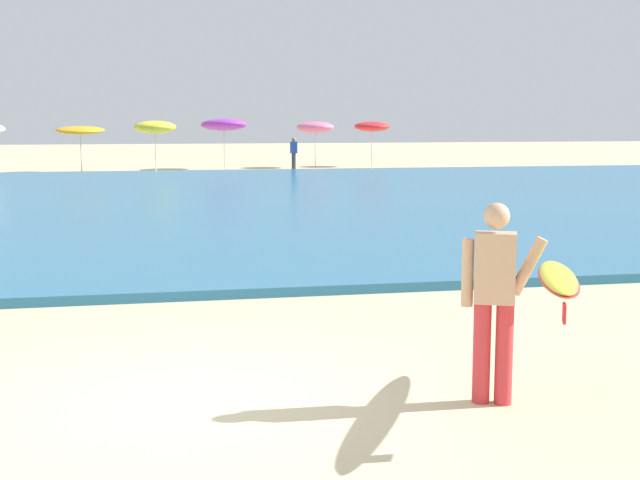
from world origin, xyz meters
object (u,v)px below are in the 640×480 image
surfer_with_board (523,287)px  beachgoer_near_row_left (294,153)px  beach_umbrella_2 (80,130)px  beach_umbrella_5 (315,127)px  beach_umbrella_6 (372,127)px  beach_umbrella_3 (155,127)px  beach_umbrella_4 (224,125)px

surfer_with_board → beachgoer_near_row_left: size_ratio=1.44×
surfer_with_board → beach_umbrella_2: beach_umbrella_2 is taller
beach_umbrella_5 → beach_umbrella_6: (3.07, 0.44, 0.04)m
beach_umbrella_6 → beach_umbrella_3: bearing=-166.9°
beach_umbrella_3 → beach_umbrella_4: 3.71m
beach_umbrella_2 → beach_umbrella_3: size_ratio=0.93×
surfer_with_board → beach_umbrella_5: beach_umbrella_5 is taller
beach_umbrella_3 → beach_umbrella_6: (11.05, 2.57, -0.01)m
surfer_with_board → beach_umbrella_2: 35.00m
beach_umbrella_2 → beach_umbrella_5: (11.34, 1.81, 0.10)m
surfer_with_board → beach_umbrella_2: bearing=99.8°
beach_umbrella_3 → beach_umbrella_5: (7.97, 2.13, -0.05)m
beach_umbrella_4 → beach_umbrella_2: bearing=-168.9°
beach_umbrella_4 → beach_umbrella_3: bearing=-153.8°
beachgoer_near_row_left → beach_umbrella_2: bearing=174.5°
beach_umbrella_3 → surfer_with_board: bearing=-85.6°
beach_umbrella_5 → beach_umbrella_6: bearing=8.1°
beach_umbrella_6 → beachgoer_near_row_left: bearing=-145.6°
beach_umbrella_3 → beach_umbrella_5: size_ratio=1.01×
beach_umbrella_4 → beach_umbrella_5: 4.67m
surfer_with_board → beach_umbrella_6: (8.45, 36.72, 1.03)m
surfer_with_board → beach_umbrella_5: bearing=81.6°
beachgoer_near_row_left → surfer_with_board: bearing=-96.5°
beach_umbrella_4 → beach_umbrella_6: beach_umbrella_4 is taller
beach_umbrella_6 → surfer_with_board: bearing=-103.0°
surfer_with_board → beach_umbrella_3: 34.27m
surfer_with_board → beach_umbrella_3: (-2.60, 34.16, 1.03)m
beach_umbrella_2 → beach_umbrella_5: bearing=9.1°
beach_umbrella_6 → beachgoer_near_row_left: (-4.65, -3.19, -1.21)m
beach_umbrella_4 → beach_umbrella_6: (7.72, 0.93, -0.11)m
beach_umbrella_4 → beach_umbrella_6: size_ratio=1.08×
beachgoer_near_row_left → beach_umbrella_3: bearing=174.4°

